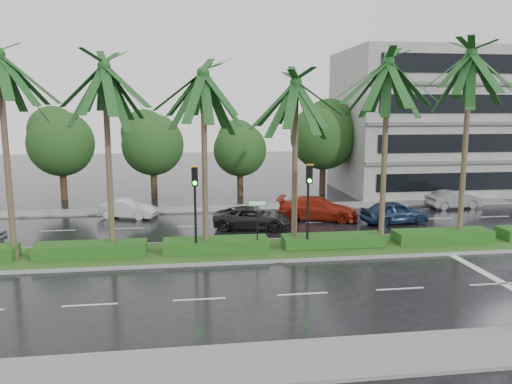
{
  "coord_description": "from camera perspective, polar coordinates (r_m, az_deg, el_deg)",
  "views": [
    {
      "loc": [
        -4.37,
        -23.06,
        7.12
      ],
      "look_at": [
        -0.92,
        1.5,
        2.98
      ],
      "focal_mm": 35.0,
      "sensor_mm": 36.0,
      "label": 1
    }
  ],
  "objects": [
    {
      "name": "ground",
      "position": [
        24.52,
        2.64,
        -7.4
      ],
      "size": [
        120.0,
        120.0,
        0.0
      ],
      "primitive_type": "plane",
      "color": "black",
      "rests_on": "ground"
    },
    {
      "name": "palm_row",
      "position": [
        24.31,
        -0.62,
        12.73
      ],
      "size": [
        26.3,
        4.2,
        10.56
      ],
      "color": "#463528",
      "rests_on": "median"
    },
    {
      "name": "car_blue",
      "position": [
        32.47,
        15.55,
        -2.23
      ],
      "size": [
        2.18,
        4.39,
        1.44
      ],
      "primitive_type": "imported",
      "rotation": [
        0.0,
        0.0,
        1.69
      ],
      "color": "#182A49",
      "rests_on": "ground"
    },
    {
      "name": "median",
      "position": [
        25.44,
        2.23,
        -6.58
      ],
      "size": [
        36.0,
        4.0,
        0.15
      ],
      "color": "gray",
      "rests_on": "ground"
    },
    {
      "name": "near_sidewalk",
      "position": [
        15.31,
        10.05,
        -18.14
      ],
      "size": [
        40.0,
        2.4,
        0.12
      ],
      "primitive_type": "cube",
      "color": "gray",
      "rests_on": "ground"
    },
    {
      "name": "bg_trees",
      "position": [
        40.9,
        -2.61,
        5.99
      ],
      "size": [
        32.74,
        5.53,
        7.98
      ],
      "color": "#332317",
      "rests_on": "ground"
    },
    {
      "name": "hedge",
      "position": [
        25.34,
        2.23,
        -5.78
      ],
      "size": [
        35.2,
        1.4,
        0.6
      ],
      "color": "#154B17",
      "rests_on": "median"
    },
    {
      "name": "signal_median_right",
      "position": [
        24.43,
        6.03,
        -0.28
      ],
      "size": [
        0.34,
        0.42,
        4.36
      ],
      "color": "black",
      "rests_on": "median"
    },
    {
      "name": "car_red",
      "position": [
        32.58,
        7.06,
        -1.87
      ],
      "size": [
        3.72,
        5.55,
        1.49
      ],
      "primitive_type": "imported",
      "rotation": [
        0.0,
        0.0,
        1.22
      ],
      "color": "maroon",
      "rests_on": "ground"
    },
    {
      "name": "signal_median_left",
      "position": [
        23.72,
        -6.98,
        -0.59
      ],
      "size": [
        0.34,
        0.42,
        4.36
      ],
      "color": "black",
      "rests_on": "median"
    },
    {
      "name": "building",
      "position": [
        46.3,
        19.68,
        7.56
      ],
      "size": [
        16.0,
        10.0,
        12.0
      ],
      "primitive_type": "cube",
      "color": "gray",
      "rests_on": "ground"
    },
    {
      "name": "street_sign",
      "position": [
        24.3,
        0.15,
        -2.38
      ],
      "size": [
        0.95,
        0.09,
        2.6
      ],
      "color": "black",
      "rests_on": "median"
    },
    {
      "name": "lane_markings",
      "position": [
        24.85,
        9.78,
        -7.29
      ],
      "size": [
        34.0,
        13.06,
        0.01
      ],
      "color": "silver",
      "rests_on": "ground"
    },
    {
      "name": "car_darkgrey",
      "position": [
        29.96,
        -0.38,
        -2.97
      ],
      "size": [
        3.04,
        5.07,
        1.32
      ],
      "primitive_type": "imported",
      "rotation": [
        0.0,
        0.0,
        1.38
      ],
      "color": "black",
      "rests_on": "ground"
    },
    {
      "name": "far_sidewalk",
      "position": [
        36.03,
        -0.87,
        -1.81
      ],
      "size": [
        40.0,
        2.0,
        0.12
      ],
      "primitive_type": "cube",
      "color": "gray",
      "rests_on": "ground"
    },
    {
      "name": "car_white",
      "position": [
        33.92,
        -14.53,
        -1.87
      ],
      "size": [
        2.44,
        3.99,
        1.24
      ],
      "primitive_type": "imported",
      "rotation": [
        0.0,
        0.0,
        1.25
      ],
      "color": "beige",
      "rests_on": "ground"
    },
    {
      "name": "car_grey",
      "position": [
        38.81,
        21.65,
        -0.78
      ],
      "size": [
        1.79,
        4.09,
        1.31
      ],
      "primitive_type": "imported",
      "rotation": [
        0.0,
        0.0,
        1.68
      ],
      "color": "slate",
      "rests_on": "ground"
    }
  ]
}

